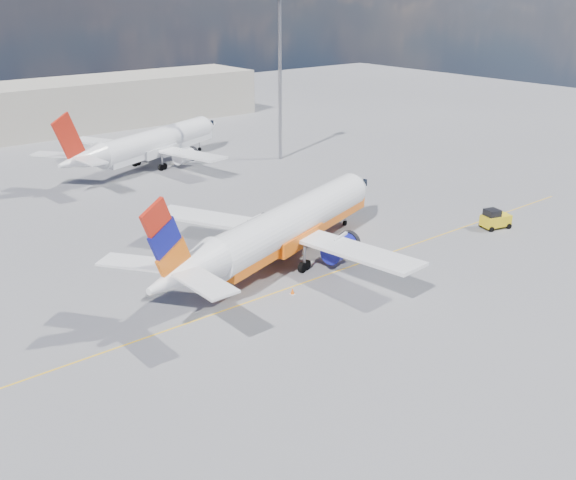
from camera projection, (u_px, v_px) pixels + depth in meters
ground at (349, 288)px, 51.04m from camera, size 240.00×240.00×0.00m
taxi_line at (324, 276)px, 53.22m from camera, size 70.00×0.15×0.01m
terminal_main at (60, 106)px, 107.00m from camera, size 70.00×14.00×8.00m
main_jet at (287, 226)px, 54.80m from camera, size 32.68×24.80×9.93m
second_jet at (152, 143)px, 84.92m from camera, size 30.81×23.26×9.45m
gse_tug at (495, 219)px, 63.48m from camera, size 3.13×2.39×2.01m
traffic_cone at (292, 291)px, 49.89m from camera, size 0.37×0.37×0.51m
floodlight_mast at (280, 63)px, 85.25m from camera, size 1.59×1.59×21.78m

